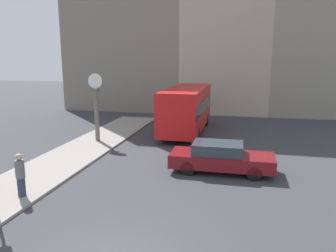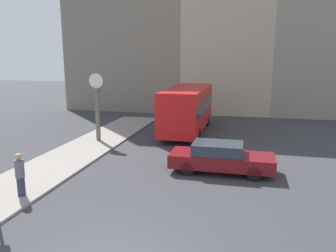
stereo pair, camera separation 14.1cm
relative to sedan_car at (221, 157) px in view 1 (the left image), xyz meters
name	(u,v)px [view 1 (the left image)]	position (x,y,z in m)	size (l,w,h in m)	color
sidewalk_corner	(77,153)	(-7.72, 1.19, -0.63)	(3.05, 21.68, 0.10)	gray
building_row	(209,12)	(-2.48, 17.38, 8.52)	(28.50, 5.00, 19.66)	gray
sedan_car	(221,157)	(0.00, 0.00, 0.00)	(4.58, 1.72, 1.35)	maroon
bus_distant	(187,107)	(-2.88, 7.78, 1.06)	(2.44, 8.20, 3.08)	red
street_clock	(96,106)	(-7.70, 3.78, 1.56)	(0.96, 0.35, 4.11)	#666056
pedestrian_grey_jacket	(20,175)	(-6.87, -4.51, 0.23)	(0.33, 0.33, 1.60)	#2D334C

